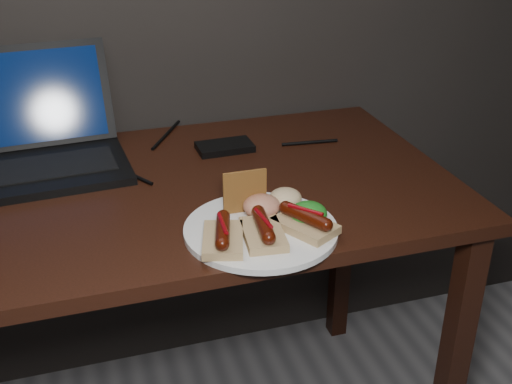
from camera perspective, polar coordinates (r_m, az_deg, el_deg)
The scene contains 12 objects.
desk at distance 1.41m, azimuth -11.11°, elevation -3.24°, with size 1.40×0.70×0.75m.
laptop at distance 1.52m, azimuth -19.13°, elevation 4.13°, with size 0.41×0.36×0.25m.
hard_drive at distance 1.54m, azimuth -2.79°, elevation 4.03°, with size 0.13×0.08×0.02m, color black.
desk_cables at distance 1.52m, azimuth -11.43°, elevation 2.97°, with size 0.96×0.38×0.01m.
plate at distance 1.19m, azimuth 0.43°, elevation -3.38°, with size 0.29×0.29×0.01m, color white.
bread_sausage_left at distance 1.13m, azimuth -2.96°, elevation -3.87°, with size 0.10×0.13×0.04m.
bread_sausage_center at distance 1.14m, azimuth 0.65°, elevation -3.39°, with size 0.08×0.12×0.04m.
bread_sausage_right at distance 1.17m, azimuth 4.39°, elevation -2.63°, with size 0.12×0.13×0.04m.
crispbread at distance 1.22m, azimuth -1.00°, elevation 0.05°, with size 0.09×0.01×0.09m, color #9B662A.
salad_greens at distance 1.20m, azimuth 4.69°, elevation -1.88°, with size 0.07×0.07×0.04m, color #186213.
salsa_mound at distance 1.22m, azimuth 0.52°, elevation -1.24°, with size 0.07×0.07×0.04m, color #A11410.
coleslaw_mound at distance 1.25m, azimuth 2.64°, elevation -0.52°, with size 0.06×0.06×0.04m, color beige.
Camera 1 is at (-0.09, 0.16, 1.35)m, focal length 45.00 mm.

